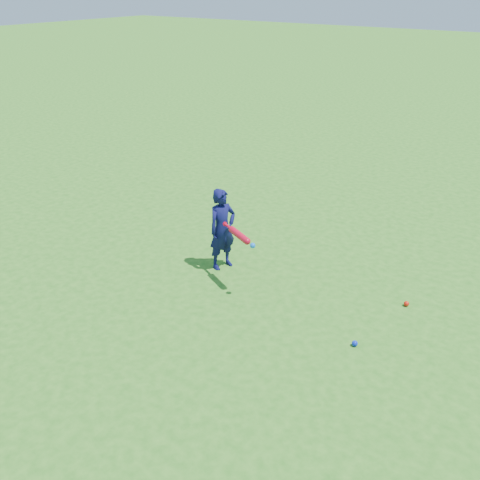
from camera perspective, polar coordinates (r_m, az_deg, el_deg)
The scene contains 5 objects.
ground at distance 7.99m, azimuth -6.48°, elevation -1.45°, with size 80.00×80.00×0.00m, color #276C19.
child at distance 7.34m, azimuth -1.90°, elevation 1.16°, with size 0.42×0.28×1.16m, color #0E0F43.
ground_ball_red at distance 7.02m, azimuth 17.33°, elevation -6.51°, with size 0.07×0.07×0.07m, color red.
ground_ball_blue at distance 6.18m, azimuth 12.14°, elevation -10.73°, with size 0.07×0.07×0.07m, color #0B25C6.
bat_swing at distance 6.77m, azimuth 0.06°, elevation 0.42°, with size 0.71×0.38×0.09m.
Camera 1 is at (4.79, -5.23, 3.69)m, focal length 40.00 mm.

